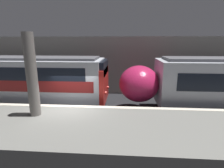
% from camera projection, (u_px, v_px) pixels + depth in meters
% --- Properties ---
extents(ground_plane, '(120.00, 120.00, 0.00)m').
position_uv_depth(ground_plane, '(72.00, 125.00, 9.22)').
color(ground_plane, black).
extents(platform, '(40.00, 3.90, 1.12)m').
position_uv_depth(platform, '(58.00, 134.00, 7.21)').
color(platform, slate).
rests_on(platform, ground).
extents(station_rear_barrier, '(50.00, 0.15, 4.71)m').
position_uv_depth(station_rear_barrier, '(92.00, 66.00, 14.58)').
color(station_rear_barrier, '#9E998E').
rests_on(station_rear_barrier, ground).
extents(support_pillar_near, '(0.46, 0.46, 3.56)m').
position_uv_depth(support_pillar_near, '(32.00, 76.00, 7.38)').
color(support_pillar_near, slate).
rests_on(support_pillar_near, platform).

